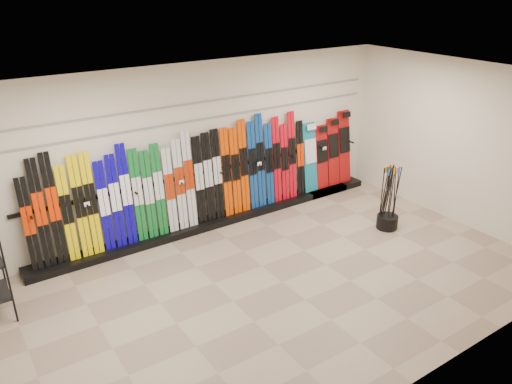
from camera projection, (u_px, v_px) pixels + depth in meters
floor at (282, 282)px, 7.64m from camera, size 8.00×8.00×0.00m
back_wall at (201, 146)px, 8.95m from camera, size 8.00×0.00×8.00m
right_wall at (460, 144)px, 9.09m from camera, size 0.00×5.00×5.00m
ceiling at (287, 86)px, 6.45m from camera, size 8.00×8.00×0.00m
ski_rack_base at (220, 220)px, 9.47m from camera, size 8.00×0.40×0.12m
skis at (185, 183)px, 8.80m from camera, size 5.38×0.21×1.83m
snowboards at (328, 153)px, 10.60m from camera, size 1.28×0.24×1.56m
pole_bin at (387, 222)px, 9.24m from camera, size 0.39×0.39×0.25m
ski_poles at (389, 197)px, 9.08m from camera, size 0.33×0.29×1.18m
slatwall_rail_0 at (200, 119)px, 8.73m from camera, size 7.60×0.02×0.03m
slatwall_rail_1 at (199, 103)px, 8.61m from camera, size 7.60×0.02×0.03m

